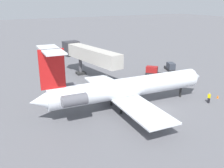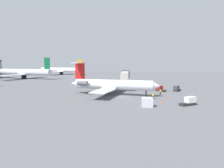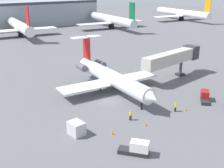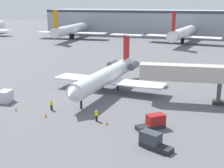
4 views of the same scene
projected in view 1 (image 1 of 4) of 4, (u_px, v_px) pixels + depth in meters
The scene contains 9 objects.
ground_plane at pixel (156, 110), 37.09m from camera, with size 400.00×400.00×0.10m, color #5B5B60.
regional_jet at pixel (124, 88), 36.77m from camera, with size 21.76×28.07×9.72m.
jet_bridge at pixel (87, 54), 51.08m from camera, with size 18.47×5.08×6.70m.
ground_crew_marshaller at pixel (181, 82), 47.12m from camera, with size 0.47×0.40×1.69m.
ground_crew_loader at pixel (209, 98), 39.27m from camera, with size 0.46×0.37×1.69m.
baggage_tug_lead at pixel (170, 67), 57.30m from camera, with size 4.23×2.88×1.90m.
baggage_tug_trailing at pixel (153, 71), 53.84m from camera, with size 3.94×3.67×1.90m.
traffic_cone_mid at pixel (218, 97), 41.34m from camera, with size 0.36×0.36×0.55m.
traffic_cone_far at pixel (177, 81), 49.17m from camera, with size 0.36×0.36×0.55m.
Camera 1 is at (-26.20, 22.54, 15.40)m, focal length 40.27 mm.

